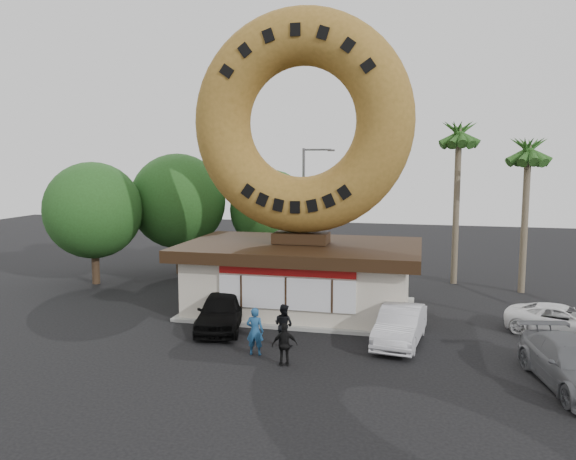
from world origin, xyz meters
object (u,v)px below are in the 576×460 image
Objects in this scene: person_center at (284,325)px; giant_donut at (302,122)px; person_left at (255,331)px; car_white at (562,321)px; donut_shop at (301,275)px; person_right at (285,345)px; car_black at (221,311)px; car_grey at (574,365)px; street_lamp at (306,202)px; car_silver at (400,325)px.

giant_donut is at bearing -63.34° from person_center.
person_left is 12.83m from car_white.
person_right is at bearing -82.23° from donut_shop.
person_left is 0.40× the size of car_black.
car_grey is (9.98, -1.76, -0.08)m from person_center.
car_white is (11.36, -1.26, -8.37)m from giant_donut.
car_black is at bearing 154.04° from car_grey.
person_center is 0.32× the size of car_grey.
street_lamp is 5.21× the size of person_right.
person_right is at bearing 126.88° from person_center.
car_silver is at bearing -155.95° from person_right.
giant_donut reaches higher than person_left.
street_lamp is 17.79m from car_white.
person_left is 10.79m from car_grey.
street_lamp is 14.24m from car_black.
car_silver is 1.00× the size of car_white.
street_lamp reaches higher than car_silver.
person_center is 4.63m from car_silver.
donut_shop is at bearing 134.22° from car_grey.
car_white is at bearing -6.25° from donut_shop.
street_lamp is 1.76× the size of car_black.
giant_donut reaches higher than car_grey.
person_left is at bearing -61.02° from car_black.
person_left is at bearing -93.12° from giant_donut.
donut_shop reaches higher than car_silver.
car_silver is (4.86, -3.88, -8.25)m from giant_donut.
donut_shop is 2.16× the size of car_grey.
car_white is (11.71, 5.23, -0.28)m from person_left.
car_white is at bearing -1.63° from car_black.
car_white is (10.92, 4.00, -0.22)m from person_center.
person_right is at bearing -82.25° from giant_donut.
car_grey is 1.16× the size of car_white.
person_left is at bearing -84.80° from street_lamp.
donut_shop is 5.34m from person_center.
car_grey is at bearing -22.29° from car_silver.
person_center is at bearing 128.54° from car_white.
car_black is at bearing -93.58° from street_lamp.
person_center is at bearing -85.21° from giant_donut.
street_lamp is at bearing 74.85° from car_black.
person_left is at bearing 79.00° from person_center.
donut_shop reaches higher than person_left.
street_lamp is at bearing 100.50° from donut_shop.
car_white is at bearing 29.04° from car_silver.
street_lamp is 15.86m from car_silver.
street_lamp reaches higher than car_black.
car_white is at bearing 68.86° from car_grey.
person_left reaches higher than person_center.
person_left is 0.35× the size of car_grey.
person_center is 0.37× the size of car_black.
car_black is (-3.71, 3.61, 0.01)m from person_right.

